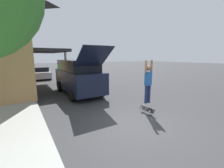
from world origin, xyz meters
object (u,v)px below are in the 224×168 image
object	(u,v)px
suv_parked	(78,76)
skateboarder	(148,81)
skateboard	(147,109)
car_down_street	(40,73)

from	to	relation	value
suv_parked	skateboarder	bearing A→B (deg)	-73.73
suv_parked	skateboard	world-z (taller)	suv_parked
skateboarder	skateboard	size ratio (longest dim) A/B	2.27
skateboarder	skateboard	xyz separation A→B (m)	(-0.12, -0.13, -1.19)
skateboarder	skateboard	distance (m)	1.20
car_down_street	skateboard	bearing A→B (deg)	-79.91
car_down_street	skateboarder	bearing A→B (deg)	-79.34
skateboarder	suv_parked	bearing A→B (deg)	106.27
skateboarder	skateboard	world-z (taller)	skateboarder
suv_parked	car_down_street	xyz separation A→B (m)	(-1.25, 9.32, -0.56)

